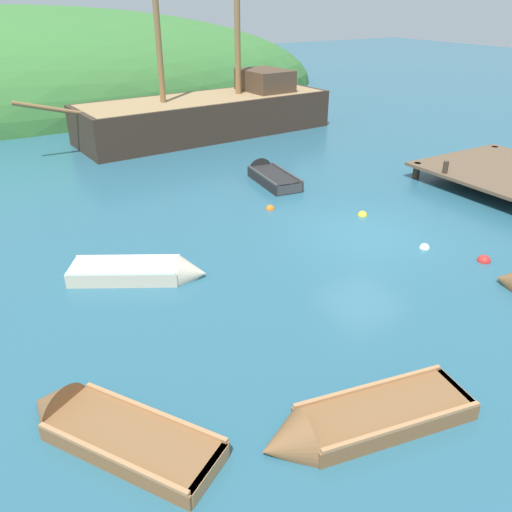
# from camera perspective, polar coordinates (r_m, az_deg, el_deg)

# --- Properties ---
(ground_plane) EXTENTS (120.00, 120.00, 0.00)m
(ground_plane) POSITION_cam_1_polar(r_m,az_deg,el_deg) (16.33, 12.14, 2.16)
(ground_plane) COLOR #285B70
(shore_hill) EXTENTS (49.54, 21.69, 12.24)m
(shore_hill) POSITION_cam_1_polar(r_m,az_deg,el_deg) (40.64, -26.35, 14.82)
(shore_hill) COLOR #387033
(shore_hill) RESTS_ON ground
(sailing_ship) EXTENTS (16.06, 4.86, 11.78)m
(sailing_ship) POSITION_cam_1_polar(r_m,az_deg,el_deg) (28.26, -5.17, 14.69)
(sailing_ship) COLOR #38281E
(sailing_ship) RESTS_ON ground
(rowboat_outer_right) EXTENTS (3.98, 1.78, 1.07)m
(rowboat_outer_right) POSITION_cam_1_polar(r_m,az_deg,el_deg) (9.42, 10.60, -17.89)
(rowboat_outer_right) COLOR brown
(rowboat_outer_right) RESTS_ON ground
(rowboat_far) EXTENTS (2.94, 3.76, 1.12)m
(rowboat_far) POSITION_cam_1_polar(r_m,az_deg,el_deg) (9.59, -16.58, -17.86)
(rowboat_far) COLOR brown
(rowboat_far) RESTS_ON ground
(rowboat_near_dock) EXTENTS (1.53, 3.46, 1.09)m
(rowboat_near_dock) POSITION_cam_1_polar(r_m,az_deg,el_deg) (20.98, 1.40, 8.75)
(rowboat_near_dock) COLOR black
(rowboat_near_dock) RESTS_ON ground
(rowboat_outer_left) EXTENTS (3.55, 2.63, 0.99)m
(rowboat_outer_left) POSITION_cam_1_polar(r_m,az_deg,el_deg) (13.86, -12.07, -1.92)
(rowboat_outer_left) COLOR beige
(rowboat_outer_left) RESTS_ON ground
(buoy_white) EXTENTS (0.30, 0.30, 0.30)m
(buoy_white) POSITION_cam_1_polar(r_m,az_deg,el_deg) (15.99, 18.09, 0.83)
(buoy_white) COLOR white
(buoy_white) RESTS_ON ground
(buoy_red) EXTENTS (0.37, 0.37, 0.37)m
(buoy_red) POSITION_cam_1_polar(r_m,az_deg,el_deg) (15.81, 23.82, -0.53)
(buoy_red) COLOR red
(buoy_red) RESTS_ON ground
(buoy_orange) EXTENTS (0.31, 0.31, 0.31)m
(buoy_orange) POSITION_cam_1_polar(r_m,az_deg,el_deg) (18.04, 1.57, 5.20)
(buoy_orange) COLOR orange
(buoy_orange) RESTS_ON ground
(buoy_yellow) EXTENTS (0.32, 0.32, 0.32)m
(buoy_yellow) POSITION_cam_1_polar(r_m,az_deg,el_deg) (17.86, 11.66, 4.40)
(buoy_yellow) COLOR yellow
(buoy_yellow) RESTS_ON ground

